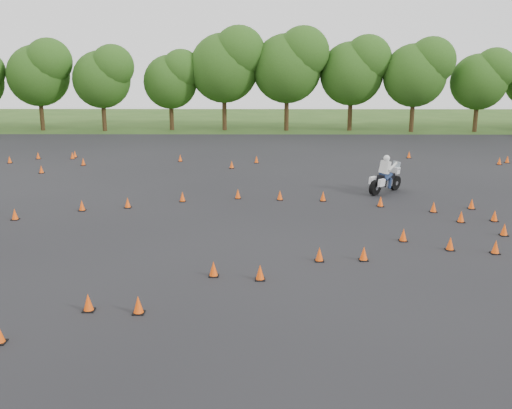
{
  "coord_description": "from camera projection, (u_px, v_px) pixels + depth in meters",
  "views": [
    {
      "loc": [
        0.17,
        -16.65,
        6.21
      ],
      "look_at": [
        0.0,
        4.0,
        1.2
      ],
      "focal_mm": 40.0,
      "sensor_mm": 36.0,
      "label": 1
    }
  ],
  "objects": [
    {
      "name": "asphalt_pad",
      "position": [
        256.0,
        221.0,
        23.48
      ],
      "size": [
        62.0,
        62.0,
        0.0
      ],
      "primitive_type": "plane",
      "color": "black",
      "rests_on": "ground"
    },
    {
      "name": "traffic_cones",
      "position": [
        254.0,
        218.0,
        23.06
      ],
      "size": [
        36.23,
        32.85,
        0.45
      ],
      "color": "#FF500A",
      "rests_on": "asphalt_pad"
    },
    {
      "name": "ground",
      "position": [
        255.0,
        272.0,
        17.65
      ],
      "size": [
        140.0,
        140.0,
        0.0
      ],
      "primitive_type": "plane",
      "color": "#2D5119",
      "rests_on": "ground"
    },
    {
      "name": "rider_white",
      "position": [
        385.0,
        174.0,
        28.59
      ],
      "size": [
        2.34,
        2.33,
        1.95
      ],
      "primitive_type": null,
      "rotation": [
        0.0,
        0.0,
        0.78
      ],
      "color": "silver",
      "rests_on": "ground"
    },
    {
      "name": "treeline",
      "position": [
        294.0,
        85.0,
        50.61
      ],
      "size": [
        87.1,
        32.42,
        10.56
      ],
      "color": "#274D16",
      "rests_on": "ground"
    }
  ]
}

